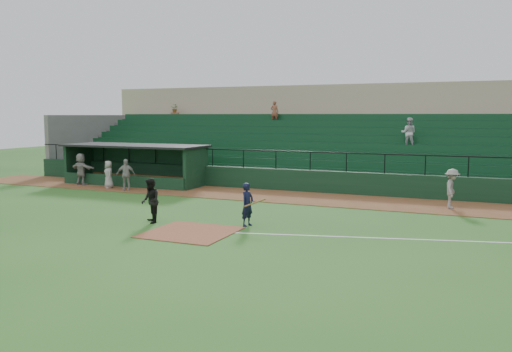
% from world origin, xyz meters
% --- Properties ---
extents(ground, '(90.00, 90.00, 0.00)m').
position_xyz_m(ground, '(0.00, 0.00, 0.00)').
color(ground, '#295A1D').
rests_on(ground, ground).
extents(warning_track, '(40.00, 4.00, 0.03)m').
position_xyz_m(warning_track, '(0.00, 8.00, 0.01)').
color(warning_track, brown).
rests_on(warning_track, ground).
extents(home_plate_dirt, '(3.00, 3.00, 0.03)m').
position_xyz_m(home_plate_dirt, '(0.00, -1.00, 0.01)').
color(home_plate_dirt, brown).
rests_on(home_plate_dirt, ground).
extents(foul_line, '(17.49, 4.44, 0.01)m').
position_xyz_m(foul_line, '(8.00, 1.20, 0.01)').
color(foul_line, white).
rests_on(foul_line, ground).
extents(stadium_structure, '(38.00, 13.08, 6.40)m').
position_xyz_m(stadium_structure, '(-0.00, 16.46, 2.30)').
color(stadium_structure, '#10311B').
rests_on(stadium_structure, ground).
extents(dugout, '(8.90, 3.20, 2.42)m').
position_xyz_m(dugout, '(-9.75, 9.56, 1.33)').
color(dugout, '#10311B').
rests_on(dugout, ground).
extents(batter_at_plate, '(1.06, 0.71, 1.65)m').
position_xyz_m(batter_at_plate, '(1.41, 0.85, 0.82)').
color(batter_at_plate, black).
rests_on(batter_at_plate, ground).
extents(umpire, '(1.06, 1.07, 1.75)m').
position_xyz_m(umpire, '(-2.30, -0.12, 0.87)').
color(umpire, black).
rests_on(umpire, ground).
extents(runner, '(0.70, 1.17, 1.79)m').
position_xyz_m(runner, '(8.39, 7.73, 0.92)').
color(runner, gray).
rests_on(runner, warning_track).
extents(dugout_player_a, '(1.10, 0.86, 1.75)m').
position_xyz_m(dugout_player_a, '(-8.60, 6.67, 0.90)').
color(dugout_player_a, '#A49E9A').
rests_on(dugout_player_a, warning_track).
extents(dugout_player_b, '(0.91, 0.87, 1.57)m').
position_xyz_m(dugout_player_b, '(-10.06, 7.01, 0.81)').
color(dugout_player_b, '#A8A29D').
rests_on(dugout_player_b, warning_track).
extents(dugout_player_c, '(1.81, 0.77, 1.90)m').
position_xyz_m(dugout_player_c, '(-12.50, 7.51, 0.98)').
color(dugout_player_c, '#9F9A95').
rests_on(dugout_player_c, warning_track).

